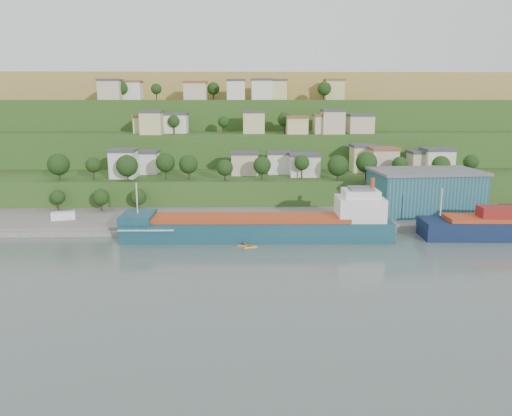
{
  "coord_description": "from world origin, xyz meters",
  "views": [
    {
      "loc": [
        -5.56,
        -113.23,
        34.8
      ],
      "look_at": [
        -2.15,
        15.0,
        7.05
      ],
      "focal_mm": 35.0,
      "sensor_mm": 36.0,
      "label": 1
    }
  ],
  "objects_px": {
    "warehouse": "(425,191)",
    "kayak_orange": "(245,245)",
    "cargo_ship_near": "(266,228)",
    "caravan": "(63,217)"
  },
  "relations": [
    {
      "from": "cargo_ship_near",
      "to": "kayak_orange",
      "type": "xyz_separation_m",
      "value": [
        -5.41,
        -6.61,
        -2.54
      ]
    },
    {
      "from": "kayak_orange",
      "to": "cargo_ship_near",
      "type": "bearing_deg",
      "value": 48.71
    },
    {
      "from": "cargo_ship_near",
      "to": "kayak_orange",
      "type": "relative_size",
      "value": 19.02
    },
    {
      "from": "warehouse",
      "to": "kayak_orange",
      "type": "relative_size",
      "value": 9.03
    },
    {
      "from": "caravan",
      "to": "warehouse",
      "type": "bearing_deg",
      "value": -12.43
    },
    {
      "from": "warehouse",
      "to": "kayak_orange",
      "type": "bearing_deg",
      "value": -157.87
    },
    {
      "from": "warehouse",
      "to": "caravan",
      "type": "relative_size",
      "value": 5.11
    },
    {
      "from": "warehouse",
      "to": "kayak_orange",
      "type": "height_order",
      "value": "warehouse"
    },
    {
      "from": "cargo_ship_near",
      "to": "caravan",
      "type": "bearing_deg",
      "value": 167.03
    },
    {
      "from": "caravan",
      "to": "cargo_ship_near",
      "type": "bearing_deg",
      "value": -30.01
    }
  ]
}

